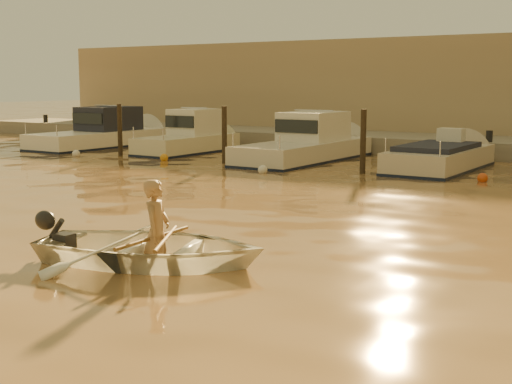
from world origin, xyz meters
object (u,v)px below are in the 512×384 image
Objects in this scene: moored_boat_1 at (187,137)px; waterfront_building at (489,92)px; moored_boat_3 at (440,163)px; moored_boat_0 at (98,133)px; dinghy at (151,248)px; moored_boat_2 at (305,144)px; person at (157,232)px.

moored_boat_1 is 14.28m from waterfront_building.
waterfront_building reaches higher than moored_boat_3.
moored_boat_0 reaches higher than moored_boat_3.
moored_boat_1 is (-10.71, 14.35, 0.37)m from dinghy.
moored_boat_2 is (5.43, 0.00, 0.00)m from moored_boat_1.
moored_boat_3 is 11.32m from waterfront_building.
moored_boat_0 is (-15.79, 14.31, 0.11)m from person.
moored_boat_1 is 10.46m from moored_boat_3.
person is (0.09, 0.03, 0.26)m from dinghy.
dinghy is at bearing 90.00° from person.
moored_boat_2 is (-5.29, 14.35, 0.37)m from dinghy.
dinghy is 0.08× the size of waterfront_building.
person is at bearing -90.00° from dinghy.
moored_boat_3 is at bearing 0.00° from moored_boat_2.
waterfront_building is at bearing 72.32° from moored_boat_2.
moored_boat_2 is (-5.38, 14.31, 0.11)m from person.
dinghy is at bearing -69.77° from moored_boat_2.
moored_boat_2 is at bearing 0.00° from moored_boat_1.
moored_boat_3 is at bearing 0.00° from moored_boat_1.
waterfront_building is at bearing -15.26° from person.
moored_boat_0 is 0.16× the size of waterfront_building.
person is at bearing -52.94° from moored_boat_1.
person is 15.29m from moored_boat_2.
moored_boat_2 is at bearing 0.74° from dinghy.
moored_boat_0 is 10.41m from moored_boat_2.
dinghy is at bearing -42.43° from moored_boat_0.
moored_boat_3 is at bearing -18.09° from person.
moored_boat_1 is 0.93× the size of moored_boat_3.
moored_boat_3 is at bearing 0.00° from moored_boat_0.
waterfront_building is at bearing 97.88° from moored_boat_3.
moored_boat_2 is at bearing 1.11° from person.
moored_boat_1 is at bearing -129.08° from waterfront_building.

